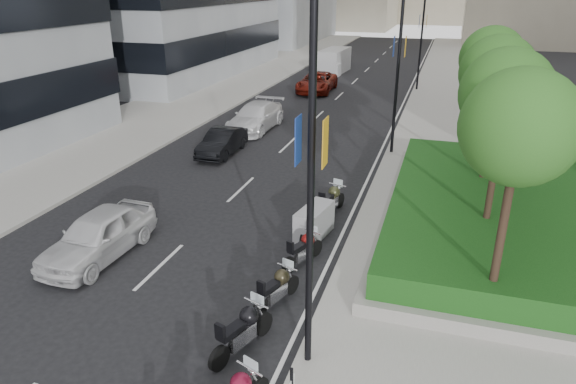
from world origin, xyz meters
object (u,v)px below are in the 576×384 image
at_px(motorcycle_5, 314,222).
at_px(lamp_post_0, 304,166).
at_px(car_a, 98,235).
at_px(delivery_van, 334,62).
at_px(motorcycle_3, 277,288).
at_px(motorcycle_6, 331,200).
at_px(car_d, 317,82).
at_px(lamp_post_2, 420,28).
at_px(car_b, 222,142).
at_px(motorcycle_2, 243,330).
at_px(motorcycle_4, 304,249).
at_px(lamp_post_1, 396,57).
at_px(car_c, 256,117).

bearing_deg(motorcycle_5, lamp_post_0, -157.57).
bearing_deg(car_a, delivery_van, 93.67).
distance_m(motorcycle_3, car_a, 6.62).
bearing_deg(motorcycle_5, motorcycle_6, 6.73).
height_order(lamp_post_0, car_d, lamp_post_0).
relative_size(lamp_post_2, car_d, 1.57).
bearing_deg(car_a, car_b, 95.64).
height_order(motorcycle_5, delivery_van, delivery_van).
bearing_deg(motorcycle_2, motorcycle_4, 15.71).
xyz_separation_m(motorcycle_4, car_d, (-6.60, 27.58, 0.26)).
xyz_separation_m(lamp_post_0, lamp_post_2, (0.00, 35.00, 0.00)).
distance_m(car_b, car_d, 17.79).
relative_size(car_b, delivery_van, 0.73).
bearing_deg(car_d, motorcycle_4, -78.08).
bearing_deg(lamp_post_1, lamp_post_0, -90.00).
xyz_separation_m(motorcycle_2, motorcycle_5, (0.13, 6.50, -0.03)).
xyz_separation_m(motorcycle_6, car_b, (-7.23, 5.74, 0.08)).
distance_m(lamp_post_2, motorcycle_4, 30.80).
bearing_deg(motorcycle_2, motorcycle_6, 17.50).
xyz_separation_m(car_c, delivery_van, (-0.08, 22.47, 0.27)).
xyz_separation_m(motorcycle_2, motorcycle_4, (0.28, 4.55, -0.07)).
height_order(car_a, car_c, car_c).
bearing_deg(motorcycle_6, motorcycle_2, -166.42).
xyz_separation_m(lamp_post_0, car_d, (-7.82, 32.14, -4.27)).
xyz_separation_m(car_a, delivery_van, (-0.72, 38.97, 0.28)).
relative_size(motorcycle_5, car_a, 0.43).
relative_size(motorcycle_5, car_b, 0.49).
xyz_separation_m(lamp_post_1, motorcycle_5, (-1.38, -10.49, -4.49)).
height_order(motorcycle_2, motorcycle_6, motorcycle_2).
height_order(lamp_post_2, motorcycle_6, lamp_post_2).
bearing_deg(lamp_post_0, car_c, 113.57).
height_order(lamp_post_0, car_a, lamp_post_0).
bearing_deg(motorcycle_5, motorcycle_2, -170.68).
bearing_deg(lamp_post_1, motorcycle_6, -98.43).
relative_size(lamp_post_2, car_a, 1.94).
relative_size(car_a, delivery_van, 0.83).
distance_m(lamp_post_0, car_c, 21.72).
bearing_deg(motorcycle_2, motorcycle_5, 18.13).
relative_size(lamp_post_1, lamp_post_2, 1.00).
relative_size(lamp_post_0, lamp_post_1, 1.00).
bearing_deg(motorcycle_5, lamp_post_1, 2.97).
bearing_deg(motorcycle_4, car_d, 35.23).
relative_size(lamp_post_0, motorcycle_2, 4.10).
relative_size(lamp_post_1, motorcycle_6, 4.15).
xyz_separation_m(lamp_post_1, motorcycle_6, (-1.24, -8.38, -4.48)).
bearing_deg(lamp_post_0, car_b, 120.54).
relative_size(car_a, car_b, 1.14).
bearing_deg(lamp_post_0, car_d, 103.68).
distance_m(motorcycle_2, car_c, 20.74).
bearing_deg(motorcycle_6, car_b, 66.89).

